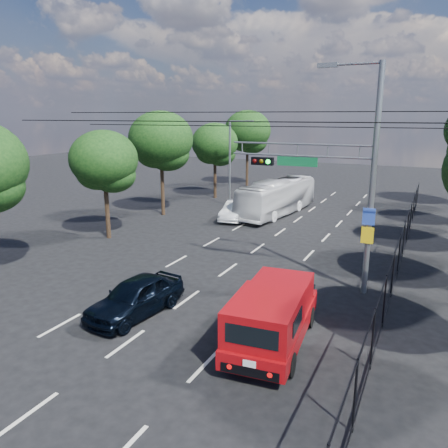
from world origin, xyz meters
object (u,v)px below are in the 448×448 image
Objects in this scene: white_bus at (277,197)px; white_van at (236,210)px; signal_mast at (343,170)px; navy_hatchback at (136,297)px; red_pickup at (273,315)px.

white_bus is 2.32× the size of white_van.
white_bus is at bearing 119.24° from signal_mast.
navy_hatchback is 1.04× the size of white_van.
red_pickup is at bearing -64.04° from white_bus.
red_pickup reaches higher than white_van.
red_pickup is 5.50m from navy_hatchback.
white_bus is at bearing 99.69° from navy_hatchback.
navy_hatchback is at bearing -136.30° from signal_mast.
signal_mast reaches higher than navy_hatchback.
red_pickup is (-0.83, -5.94, -4.14)m from signal_mast.
navy_hatchback is (-6.32, -6.04, -4.51)m from signal_mast.
signal_mast is 14.45m from white_van.
signal_mast is 2.20× the size of navy_hatchback.
white_van is at bearing 107.61° from navy_hatchback.
signal_mast is 2.30× the size of white_van.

